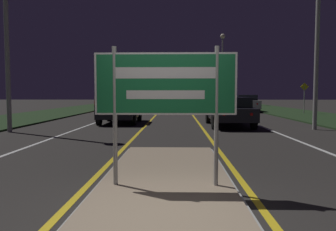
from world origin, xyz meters
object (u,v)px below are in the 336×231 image
Objects in this scene: highway_sign at (165,89)px; car_approaching_1 at (111,102)px; car_receding_1 at (244,103)px; warning_sign at (304,95)px; streetlight_right_far at (222,55)px; car_approaching_2 at (156,100)px; car_receding_0 at (229,110)px; car_approaching_0 at (121,108)px.

car_approaching_1 is at bearing 103.49° from highway_sign.
warning_sign reaches higher than car_receding_1.
streetlight_right_far is 11.06m from car_approaching_2.
car_approaching_1 is 15.71m from warning_sign.
car_approaching_1 is at bearing -179.13° from car_receding_1.
car_approaching_1 reaches higher than car_receding_1.
car_receding_0 is (-3.46, -27.71, -5.87)m from streetlight_right_far.
highway_sign is 0.24× the size of streetlight_right_far.
car_approaching_0 reaches higher than car_receding_1.
car_approaching_2 reaches higher than car_approaching_0.
streetlight_right_far is 20.00m from car_approaching_1.
highway_sign is at bearing -104.30° from car_receding_0.
car_approaching_0 is at bearing -128.41° from car_receding_1.
warning_sign is (12.57, 7.51, 0.68)m from car_approaching_0.
car_receding_0 is 1.00× the size of car_receding_1.
car_approaching_2 is at bearing 127.44° from car_receding_1.
highway_sign is at bearing -76.97° from car_approaching_0.
car_approaching_2 is (-5.07, 23.73, 0.05)m from car_receding_0.
streetlight_right_far reaches higher than highway_sign.
highway_sign is 34.40m from car_approaching_2.
car_approaching_1 is at bearing -105.92° from car_approaching_2.
car_receding_0 is at bearing -56.74° from car_approaching_1.
highway_sign reaches higher than car_approaching_1.
car_approaching_0 is at bearing -149.13° from warning_sign.
car_approaching_2 is at bearing 129.65° from warning_sign.
highway_sign is at bearing -99.14° from streetlight_right_far.
car_approaching_0 is at bearing -91.14° from car_approaching_2.
car_receding_0 is 5.73m from car_approaching_0.
car_receding_0 is 24.27m from car_approaching_2.
highway_sign is 10.95m from car_receding_0.
car_receding_1 is (3.34, 12.75, 0.02)m from car_receding_0.
car_receding_1 is at bearing 135.56° from warning_sign.
car_approaching_0 is 22.14m from car_approaching_2.
car_approaching_2 is 19.01m from warning_sign.
car_receding_1 is 1.16× the size of car_approaching_0.
warning_sign reaches higher than car_approaching_1.
streetlight_right_far is at bearing 71.04° from car_approaching_0.
car_approaching_2 is at bearing 102.05° from car_receding_0.
car_approaching_0 is (-8.97, -26.12, -5.84)m from streetlight_right_far.
highway_sign is 0.48× the size of car_receding_0.
car_approaching_0 is 0.96× the size of car_approaching_2.
streetlight_right_far reaches higher than car_approaching_1.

